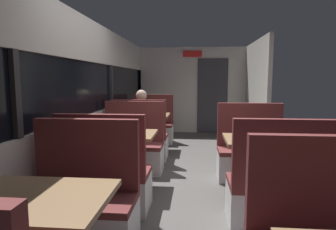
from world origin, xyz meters
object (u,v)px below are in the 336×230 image
Objects in this scene: bench_rear_aisle_facing_end at (278,195)px; coffee_cup_primary at (140,111)px; dining_table_far_window at (147,119)px; seated_passenger at (141,129)px; dining_table_near_window at (36,212)px; dining_table_mid_window at (121,141)px; bench_far_window_facing_entry at (152,128)px; bench_mid_window_facing_end at (106,182)px; bench_near_window_facing_entry at (82,209)px; dining_table_rear_aisle at (263,147)px; bench_rear_aisle_facing_entry at (251,157)px; bench_mid_window_facing_entry at (133,151)px; bench_far_window_facing_end at (141,141)px.

bench_rear_aisle_facing_end is 12.22× the size of coffee_cup_primary.
dining_table_far_window is 0.64m from seated_passenger.
dining_table_near_window is at bearing -90.00° from seated_passenger.
bench_rear_aisle_facing_end reaches higher than dining_table_mid_window.
bench_far_window_facing_entry reaches higher than dining_table_mid_window.
bench_far_window_facing_entry is at bearing 90.00° from bench_mid_window_facing_end.
bench_near_window_facing_entry is at bearing -90.00° from bench_mid_window_facing_end.
coffee_cup_primary is at bearing 128.91° from dining_table_rear_aisle.
dining_table_near_window is 2.60m from dining_table_rear_aisle.
dining_table_near_window is at bearing -90.00° from bench_mid_window_facing_end.
seated_passenger is (-1.79, 2.36, 0.21)m from bench_rear_aisle_facing_end.
bench_near_window_facing_entry is 4.18m from bench_far_window_facing_entry.
bench_near_window_facing_entry and bench_mid_window_facing_end have the same top height.
dining_table_near_window is 1.00× the size of dining_table_mid_window.
seated_passenger reaches higher than bench_rear_aisle_facing_entry.
dining_table_mid_window and dining_table_rear_aisle have the same top height.
seated_passenger is (-1.79, 0.96, 0.21)m from bench_rear_aisle_facing_entry.
bench_near_window_facing_entry reaches higher than coffee_cup_primary.
bench_rear_aisle_facing_end reaches higher than coffee_cup_primary.
coffee_cup_primary is (-1.95, 3.11, 0.46)m from bench_rear_aisle_facing_end.
bench_mid_window_facing_end reaches higher than dining_table_rear_aisle.
bench_far_window_facing_entry is at bearing 90.00° from dining_table_near_window.
bench_rear_aisle_facing_end is at bearing -52.85° from seated_passenger.
dining_table_rear_aisle is 0.82× the size of bench_rear_aisle_facing_end.
bench_near_window_facing_entry and bench_mid_window_facing_entry have the same top height.
bench_mid_window_facing_end and bench_mid_window_facing_entry have the same top height.
dining_table_far_window is (0.00, 1.39, 0.31)m from bench_mid_window_facing_entry.
dining_table_mid_window is 1.43m from bench_far_window_facing_end.
bench_rear_aisle_facing_entry is (1.79, -2.29, 0.00)m from bench_far_window_facing_entry.
dining_table_near_window is 0.82× the size of bench_rear_aisle_facing_end.
bench_mid_window_facing_entry is 2.40m from bench_rear_aisle_facing_end.
dining_table_rear_aisle is 2.45m from seated_passenger.
bench_near_window_facing_entry is 1.00× the size of bench_rear_aisle_facing_end.
coffee_cup_primary is (-0.16, 0.75, 0.25)m from seated_passenger.
bench_rear_aisle_facing_end is at bearing -26.68° from dining_table_mid_window.
bench_near_window_facing_entry is 0.69m from bench_mid_window_facing_end.
bench_far_window_facing_entry is 1.34m from seated_passenger.
dining_table_near_window is 1.43m from bench_mid_window_facing_end.
dining_table_rear_aisle is 3.10m from coffee_cup_primary.
seated_passenger is (0.00, -0.63, -0.10)m from dining_table_far_window.
bench_rear_aisle_facing_entry is at bearing 46.56° from bench_near_window_facing_entry.
dining_table_rear_aisle is at bearing -59.09° from bench_far_window_facing_entry.
bench_far_window_facing_end and bench_rear_aisle_facing_end have the same top height.
bench_mid_window_facing_entry and bench_far_window_facing_entry have the same top height.
dining_table_mid_window is 0.77m from bench_mid_window_facing_entry.
coffee_cup_primary reaches higher than dining_table_near_window.
bench_far_window_facing_end is 0.95m from coffee_cup_primary.
bench_mid_window_facing_end is 1.00× the size of bench_mid_window_facing_entry.
bench_mid_window_facing_end and bench_far_window_facing_entry have the same top height.
bench_near_window_facing_entry is at bearing -133.44° from bench_rear_aisle_facing_entry.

